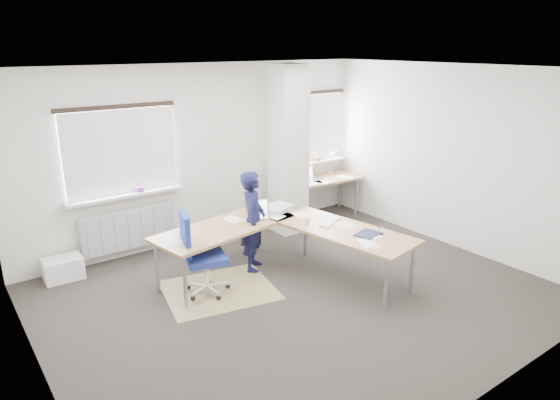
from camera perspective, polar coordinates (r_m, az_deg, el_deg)
ground at (r=6.51m, az=2.12°, el=-10.75°), size 6.00×6.00×0.00m
room_shell at (r=6.35m, az=1.06°, el=5.38°), size 6.04×5.04×2.82m
floor_mat at (r=6.66m, az=-6.95°, el=-10.17°), size 1.58×1.42×0.01m
white_crate at (r=7.45m, az=-23.54°, el=-7.20°), size 0.51×0.36×0.30m
desk_main at (r=6.71m, az=0.65°, el=-3.35°), size 2.82×2.63×0.96m
desk_side at (r=9.15m, az=4.95°, el=2.27°), size 1.45×0.81×1.22m
task_chair at (r=6.49m, az=-8.78°, el=-8.03°), size 0.62×0.60×1.10m
person at (r=6.95m, az=-3.08°, el=-2.43°), size 0.60×0.62×1.43m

